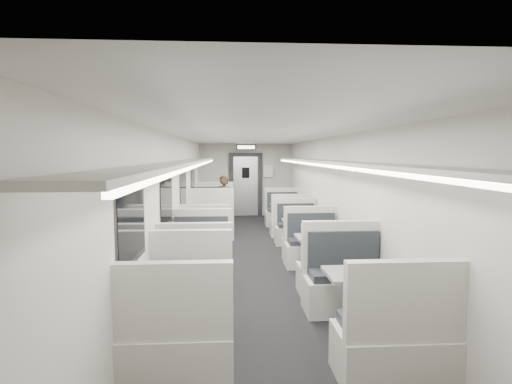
{
  "coord_description": "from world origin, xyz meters",
  "views": [
    {
      "loc": [
        -0.49,
        -7.26,
        2.06
      ],
      "look_at": [
        0.08,
        1.74,
        1.2
      ],
      "focal_mm": 28.0,
      "sensor_mm": 36.0,
      "label": 1
    }
  ],
  "objects": [
    {
      "name": "room",
      "position": [
        0.0,
        0.0,
        1.2
      ],
      "size": [
        3.24,
        12.24,
        2.64
      ],
      "color": "black",
      "rests_on": "ground"
    },
    {
      "name": "booth_left_a",
      "position": [
        -1.0,
        3.26,
        0.42
      ],
      "size": [
        1.16,
        2.34,
        1.25
      ],
      "color": "#B8B6AC",
      "rests_on": "room"
    },
    {
      "name": "booth_left_b",
      "position": [
        -1.0,
        1.54,
        0.36
      ],
      "size": [
        0.99,
        2.0,
        1.07
      ],
      "color": "#B8B6AC",
      "rests_on": "room"
    },
    {
      "name": "booth_left_c",
      "position": [
        -1.0,
        -1.35,
        0.37
      ],
      "size": [
        1.03,
        2.09,
        1.12
      ],
      "color": "#B8B6AC",
      "rests_on": "room"
    },
    {
      "name": "booth_left_d",
      "position": [
        -1.0,
        -2.89,
        0.38
      ],
      "size": [
        1.05,
        2.12,
        1.14
      ],
      "color": "#B8B6AC",
      "rests_on": "room"
    },
    {
      "name": "booth_right_a",
      "position": [
        1.0,
        3.37,
        0.36
      ],
      "size": [
        1.0,
        2.02,
        1.08
      ],
      "color": "#B8B6AC",
      "rests_on": "room"
    },
    {
      "name": "booth_right_b",
      "position": [
        1.0,
        1.0,
        0.35
      ],
      "size": [
        0.96,
        1.94,
        1.04
      ],
      "color": "#B8B6AC",
      "rests_on": "room"
    },
    {
      "name": "booth_right_c",
      "position": [
        1.0,
        -0.85,
        0.36
      ],
      "size": [
        1.0,
        2.03,
        1.09
      ],
      "color": "#B8B6AC",
      "rests_on": "room"
    },
    {
      "name": "booth_right_d",
      "position": [
        1.0,
        -3.05,
        0.39
      ],
      "size": [
        1.07,
        2.18,
        1.17
      ],
      "color": "#B8B6AC",
      "rests_on": "room"
    },
    {
      "name": "passenger",
      "position": [
        -0.67,
        3.24,
        0.76
      ],
      "size": [
        0.65,
        0.54,
        1.52
      ],
      "primitive_type": "imported",
      "rotation": [
        0.0,
        0.0,
        -0.36
      ],
      "color": "black",
      "rests_on": "room"
    },
    {
      "name": "window_a",
      "position": [
        -1.49,
        3.4,
        1.35
      ],
      "size": [
        0.02,
        1.18,
        0.84
      ],
      "primitive_type": "cube",
      "color": "black",
      "rests_on": "room"
    },
    {
      "name": "window_b",
      "position": [
        -1.49,
        1.2,
        1.35
      ],
      "size": [
        0.02,
        1.18,
        0.84
      ],
      "primitive_type": "cube",
      "color": "black",
      "rests_on": "room"
    },
    {
      "name": "window_c",
      "position": [
        -1.49,
        -1.0,
        1.35
      ],
      "size": [
        0.02,
        1.18,
        0.84
      ],
      "primitive_type": "cube",
      "color": "black",
      "rests_on": "room"
    },
    {
      "name": "window_d",
      "position": [
        -1.49,
        -3.2,
        1.35
      ],
      "size": [
        0.02,
        1.18,
        0.84
      ],
      "primitive_type": "cube",
      "color": "black",
      "rests_on": "room"
    },
    {
      "name": "luggage_rack_left",
      "position": [
        -1.24,
        -0.3,
        1.92
      ],
      "size": [
        0.46,
        10.4,
        0.09
      ],
      "color": "#B8B6AC",
      "rests_on": "room"
    },
    {
      "name": "luggage_rack_right",
      "position": [
        1.24,
        -0.3,
        1.92
      ],
      "size": [
        0.46,
        10.4,
        0.09
      ],
      "color": "#B8B6AC",
      "rests_on": "room"
    },
    {
      "name": "vestibule_door",
      "position": [
        0.0,
        5.93,
        1.04
      ],
      "size": [
        1.1,
        0.13,
        2.1
      ],
      "color": "black",
      "rests_on": "room"
    },
    {
      "name": "exit_sign",
      "position": [
        0.0,
        5.44,
        2.28
      ],
      "size": [
        0.62,
        0.12,
        0.16
      ],
      "color": "black",
      "rests_on": "room"
    },
    {
      "name": "wall_notice",
      "position": [
        0.75,
        5.92,
        1.5
      ],
      "size": [
        0.32,
        0.02,
        0.4
      ],
      "primitive_type": "cube",
      "color": "silver",
      "rests_on": "room"
    }
  ]
}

